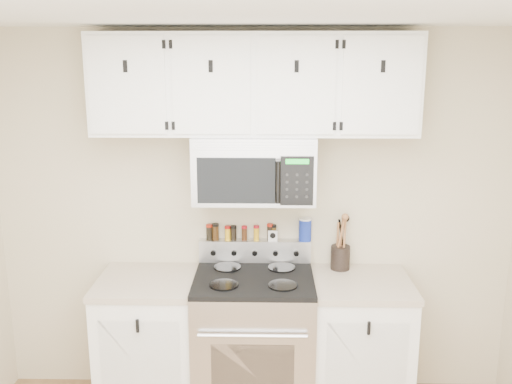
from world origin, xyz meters
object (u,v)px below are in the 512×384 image
utensil_crock (340,256)px  microwave (254,168)px  range (254,343)px  salt_canister (305,229)px

utensil_crock → microwave: bearing=-170.4°
range → salt_canister: bearing=39.7°
utensil_crock → salt_canister: size_ratio=2.38×
microwave → utensil_crock: microwave is taller
range → utensil_crock: (0.58, 0.22, 0.53)m
utensil_crock → salt_canister: 0.29m
microwave → utensil_crock: bearing=9.6°
range → microwave: microwave is taller
microwave → salt_canister: (0.34, 0.16, -0.45)m
microwave → salt_canister: microwave is taller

